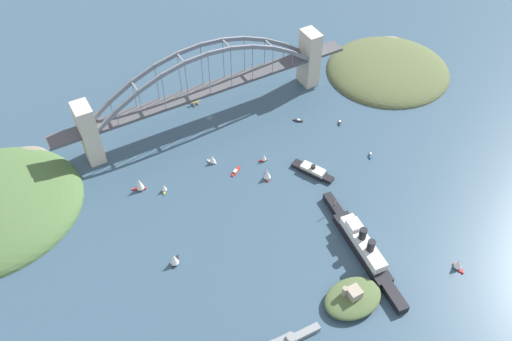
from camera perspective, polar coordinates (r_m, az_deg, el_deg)
The scene contains 18 objects.
ground_plane at distance 458.84m, azimuth -4.97°, elevation 5.68°, with size 1400.00×1400.00×0.00m, color #334C60.
harbor_arch_bridge at distance 440.68m, azimuth -5.20°, elevation 8.50°, with size 258.20×18.81×68.93m.
headland_west_shore at distance 524.13m, azimuth 13.80°, elevation 10.32°, with size 114.82×110.33×23.21m.
ocean_liner at distance 367.02m, azimuth 11.24°, elevation -7.88°, with size 19.19×101.33×20.35m.
harbor_ferry_steamer at distance 410.68m, azimuth 6.01°, elevation -0.01°, with size 21.15×33.78×8.05m.
fort_island_mid_harbor at distance 346.13m, azimuth 10.23°, elevation -13.16°, with size 38.19×27.76×14.19m.
seaplane_taxiing_near_bridge at distance 471.83m, azimuth -6.47°, elevation 7.24°, with size 9.54×7.22×5.10m.
small_boat_0 at distance 416.38m, azimuth -4.65°, elevation 1.21°, with size 6.48×7.77×8.27m.
small_boat_1 at distance 417.01m, azimuth 0.84°, elevation 1.40°, with size 6.60×4.60×7.30m.
small_boat_2 at distance 431.86m, azimuth 12.04°, elevation 1.61°, with size 5.47×6.22×2.46m.
small_boat_3 at distance 404.02m, azimuth -12.25°, elevation -1.42°, with size 10.17×7.61×12.05m.
small_boat_4 at distance 410.67m, azimuth -2.17°, elevation -0.08°, with size 10.73×7.66×2.10m.
small_boat_5 at distance 377.64m, azimuth 20.71°, elevation -9.26°, with size 5.22×9.29×9.05m.
small_boat_6 at distance 403.04m, azimuth 1.20°, elevation -0.39°, with size 7.28×9.54×9.96m.
small_boat_7 at distance 401.07m, azimuth -9.72°, elevation -1.84°, with size 5.06×6.52×7.09m.
small_boat_8 at distance 456.22m, azimuth 8.88°, elevation 5.07°, with size 6.12×6.20×2.12m.
small_boat_9 at distance 454.06m, azimuth 4.51°, elevation 5.32°, with size 6.80×6.75×1.98m.
small_boat_10 at distance 359.01m, azimuth -8.67°, elevation -9.28°, with size 8.65×9.19×10.78m.
Camera 1 is at (135.33, 320.45, 299.22)m, focal length 37.71 mm.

